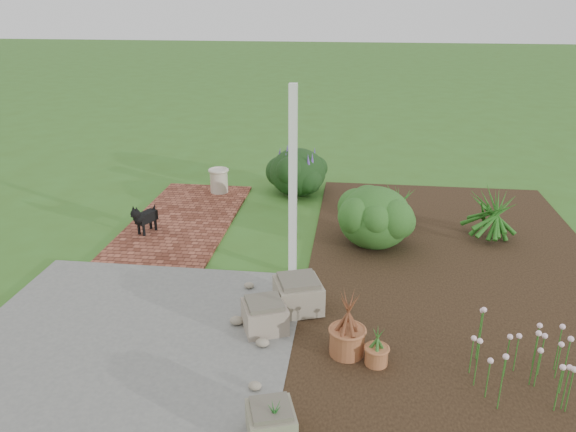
# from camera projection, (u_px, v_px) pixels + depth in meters

# --- Properties ---
(ground) EXTENTS (80.00, 80.00, 0.00)m
(ground) POSITION_uv_depth(u_px,v_px,m) (269.00, 275.00, 7.44)
(ground) COLOR #3B6921
(ground) RESTS_ON ground
(concrete_patio) EXTENTS (3.50, 3.50, 0.04)m
(concrete_patio) POSITION_uv_depth(u_px,v_px,m) (128.00, 343.00, 5.97)
(concrete_patio) COLOR slate
(concrete_patio) RESTS_ON ground
(brick_path) EXTENTS (1.60, 3.50, 0.04)m
(brick_path) POSITION_uv_depth(u_px,v_px,m) (184.00, 219.00, 9.25)
(brick_path) COLOR #5B2A1C
(brick_path) RESTS_ON ground
(garden_bed) EXTENTS (4.00, 7.00, 0.03)m
(garden_bed) POSITION_uv_depth(u_px,v_px,m) (457.00, 268.00, 7.60)
(garden_bed) COLOR black
(garden_bed) RESTS_ON ground
(veranda_post) EXTENTS (0.10, 0.10, 2.50)m
(veranda_post) POSITION_uv_depth(u_px,v_px,m) (293.00, 184.00, 7.04)
(veranda_post) COLOR white
(veranda_post) RESTS_ON ground
(stone_trough_near) EXTENTS (0.49, 0.49, 0.26)m
(stone_trough_near) POSITION_uv_depth(u_px,v_px,m) (271.00, 423.00, 4.63)
(stone_trough_near) COLOR #78755D
(stone_trough_near) RESTS_ON concrete_patio
(stone_trough_mid) EXTENTS (0.58, 0.58, 0.30)m
(stone_trough_mid) POSITION_uv_depth(u_px,v_px,m) (265.00, 317.00, 6.13)
(stone_trough_mid) COLOR gray
(stone_trough_mid) RESTS_ON concrete_patio
(stone_trough_far) EXTENTS (0.65, 0.65, 0.34)m
(stone_trough_far) POSITION_uv_depth(u_px,v_px,m) (298.00, 296.00, 6.52)
(stone_trough_far) COLOR gray
(stone_trough_far) RESTS_ON concrete_patio
(black_dog) EXTENTS (0.30, 0.49, 0.45)m
(black_dog) POSITION_uv_depth(u_px,v_px,m) (144.00, 217.00, 8.56)
(black_dog) COLOR black
(black_dog) RESTS_ON brick_path
(cream_ceramic_urn) EXTENTS (0.42, 0.42, 0.43)m
(cream_ceramic_urn) POSITION_uv_depth(u_px,v_px,m) (219.00, 181.00, 10.39)
(cream_ceramic_urn) COLOR beige
(cream_ceramic_urn) RESTS_ON brick_path
(evergreen_shrub) EXTENTS (1.30, 1.30, 0.91)m
(evergreen_shrub) POSITION_uv_depth(u_px,v_px,m) (375.00, 216.00, 8.12)
(evergreen_shrub) COLOR #13380F
(evergreen_shrub) RESTS_ON garden_bed
(agapanthus_clump_back) EXTENTS (1.15, 1.15, 0.92)m
(agapanthus_clump_back) POSITION_uv_depth(u_px,v_px,m) (491.00, 210.00, 8.33)
(agapanthus_clump_back) COLOR #163B0E
(agapanthus_clump_back) RESTS_ON garden_bed
(agapanthus_clump_front) EXTENTS (0.91, 0.91, 0.71)m
(agapanthus_clump_front) POSITION_uv_depth(u_px,v_px,m) (396.00, 201.00, 9.02)
(agapanthus_clump_front) COLOR #154210
(agapanthus_clump_front) RESTS_ON garden_bed
(pink_flower_patch) EXTENTS (1.25, 1.25, 0.62)m
(pink_flower_patch) POSITION_uv_depth(u_px,v_px,m) (520.00, 353.00, 5.25)
(pink_flower_patch) COLOR #113D0F
(pink_flower_patch) RESTS_ON garden_bed
(terracotta_pot_bronze) EXTENTS (0.47, 0.47, 0.29)m
(terracotta_pot_bronze) POSITION_uv_depth(u_px,v_px,m) (347.00, 341.00, 5.72)
(terracotta_pot_bronze) COLOR #995833
(terracotta_pot_bronze) RESTS_ON garden_bed
(terracotta_pot_small_left) EXTENTS (0.29, 0.29, 0.19)m
(terracotta_pot_small_left) POSITION_uv_depth(u_px,v_px,m) (376.00, 356.00, 5.58)
(terracotta_pot_small_left) COLOR #A25F36
(terracotta_pot_small_left) RESTS_ON garden_bed
(purple_flowering_bush) EXTENTS (1.13, 1.13, 0.88)m
(purple_flowering_bush) POSITION_uv_depth(u_px,v_px,m) (298.00, 171.00, 10.35)
(purple_flowering_bush) COLOR black
(purple_flowering_bush) RESTS_ON ground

